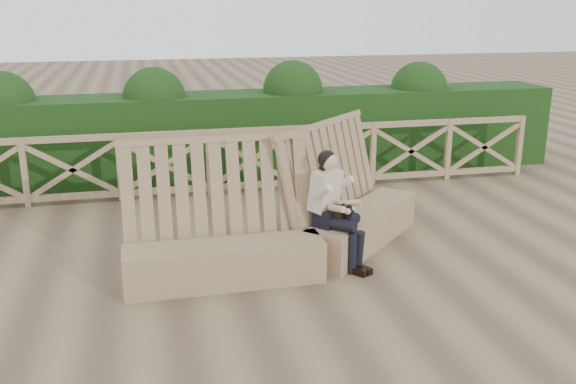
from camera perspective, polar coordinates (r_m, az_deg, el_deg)
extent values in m
plane|color=brown|center=(7.67, 1.39, -7.25)|extent=(60.00, 60.00, 0.00)
cube|color=#806149|center=(7.36, -5.64, -6.34)|extent=(2.26, 0.52, 0.48)
cube|color=#806149|center=(7.41, -6.06, -1.45)|extent=(2.26, 0.47, 1.60)
cube|color=#806149|center=(8.52, 6.61, -3.13)|extent=(1.96, 1.94, 0.48)
cube|color=#806149|center=(8.46, 5.10, 0.87)|extent=(1.93, 1.90, 1.60)
cube|color=black|center=(7.80, 3.59, -2.22)|extent=(0.43, 0.41, 0.21)
cube|color=beige|center=(7.72, 3.34, 0.16)|extent=(0.48, 0.46, 0.51)
sphere|color=tan|center=(7.60, 3.69, 2.75)|extent=(0.29, 0.29, 0.20)
sphere|color=black|center=(7.61, 3.48, 2.93)|extent=(0.31, 0.31, 0.22)
cylinder|color=black|center=(7.63, 4.47, -2.82)|extent=(0.39, 0.44, 0.14)
cylinder|color=black|center=(7.74, 5.00, -2.02)|extent=(0.39, 0.44, 0.16)
cylinder|color=black|center=(7.63, 5.70, -5.49)|extent=(0.16, 0.16, 0.48)
cylinder|color=black|center=(7.71, 6.29, -5.27)|extent=(0.16, 0.16, 0.48)
cube|color=black|center=(7.66, 6.21, -7.04)|extent=(0.21, 0.24, 0.08)
cube|color=black|center=(7.73, 6.72, -6.84)|extent=(0.21, 0.24, 0.08)
cube|color=black|center=(7.69, 4.75, -1.76)|extent=(0.26, 0.25, 0.15)
cube|color=black|center=(7.58, 5.65, -1.60)|extent=(0.11, 0.11, 0.12)
cube|color=#988158|center=(10.64, -3.32, 5.47)|extent=(10.10, 0.07, 0.10)
cube|color=#988158|center=(10.85, -3.23, 0.64)|extent=(10.10, 0.07, 0.10)
cube|color=black|center=(11.86, -4.30, 5.13)|extent=(12.00, 1.20, 1.50)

